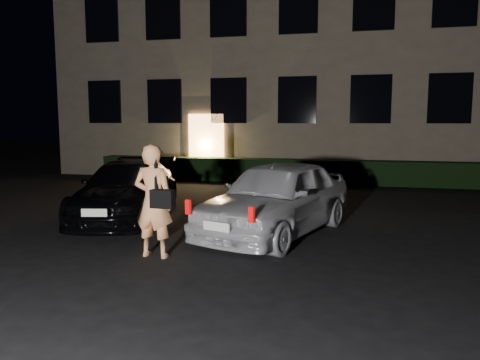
# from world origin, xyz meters

# --- Properties ---
(ground) EXTENTS (80.00, 80.00, 0.00)m
(ground) POSITION_xyz_m (0.00, 0.00, 0.00)
(ground) COLOR black
(ground) RESTS_ON ground
(building) EXTENTS (20.00, 8.11, 12.00)m
(building) POSITION_xyz_m (-0.00, 14.99, 6.00)
(building) COLOR brown
(building) RESTS_ON ground
(hedge) EXTENTS (15.00, 0.70, 0.85)m
(hedge) POSITION_xyz_m (0.00, 10.50, 0.42)
(hedge) COLOR black
(hedge) RESTS_ON ground
(sedan) EXTENTS (2.74, 4.77, 1.30)m
(sedan) POSITION_xyz_m (-3.02, 3.39, 0.65)
(sedan) COLOR black
(sedan) RESTS_ON ground
(hatch) EXTENTS (2.99, 4.65, 1.47)m
(hatch) POSITION_xyz_m (0.61, 2.62, 0.74)
(hatch) COLOR silver
(hatch) RESTS_ON ground
(man) EXTENTS (0.77, 0.49, 1.87)m
(man) POSITION_xyz_m (-1.10, 0.57, 0.94)
(man) COLOR #FFA465
(man) RESTS_ON ground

